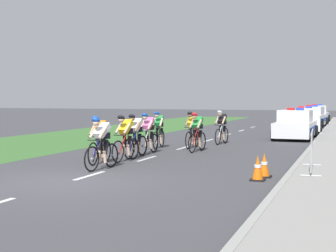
% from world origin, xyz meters
% --- Properties ---
extents(ground_plane, '(160.00, 160.00, 0.00)m').
position_xyz_m(ground_plane, '(0.00, 0.00, 0.00)').
color(ground_plane, '#424247').
extents(kerb_edge, '(0.16, 60.00, 0.13)m').
position_xyz_m(kerb_edge, '(5.06, 14.00, 0.07)').
color(kerb_edge, '#9E9E99').
rests_on(kerb_edge, ground).
extents(grass_verge, '(7.00, 60.00, 0.01)m').
position_xyz_m(grass_verge, '(-7.28, 14.00, 0.00)').
color(grass_verge, '#3D7033').
rests_on(grass_verge, ground).
extents(lane_markings_centre, '(0.14, 29.60, 0.01)m').
position_xyz_m(lane_markings_centre, '(0.00, 11.02, 0.00)').
color(lane_markings_centre, white).
rests_on(lane_markings_centre, ground).
extents(cyclist_lead, '(0.45, 1.72, 1.56)m').
position_xyz_m(cyclist_lead, '(-0.24, 2.14, 0.79)').
color(cyclist_lead, black).
rests_on(cyclist_lead, ground).
extents(cyclist_second, '(0.43, 1.72, 1.56)m').
position_xyz_m(cyclist_second, '(-0.91, 3.29, 0.79)').
color(cyclist_second, black).
rests_on(cyclist_second, ground).
extents(cyclist_third, '(0.45, 1.72, 1.56)m').
position_xyz_m(cyclist_third, '(-0.40, 4.15, 0.79)').
color(cyclist_third, black).
rests_on(cyclist_third, ground).
extents(cyclist_fourth, '(0.44, 1.72, 1.56)m').
position_xyz_m(cyclist_fourth, '(-0.49, 5.17, 0.79)').
color(cyclist_fourth, black).
rests_on(cyclist_fourth, ground).
extents(cyclist_fifth, '(0.43, 1.72, 1.56)m').
position_xyz_m(cyclist_fifth, '(-0.52, 6.40, 0.79)').
color(cyclist_fifth, black).
rests_on(cyclist_fifth, ground).
extents(cyclist_sixth, '(0.45, 1.72, 1.56)m').
position_xyz_m(cyclist_sixth, '(-0.93, 8.55, 0.79)').
color(cyclist_sixth, black).
rests_on(cyclist_sixth, ground).
extents(cyclist_seventh, '(0.45, 1.72, 1.56)m').
position_xyz_m(cyclist_seventh, '(0.98, 7.74, 0.79)').
color(cyclist_seventh, black).
rests_on(cyclist_seventh, ground).
extents(cyclist_eighth, '(0.42, 1.72, 1.56)m').
position_xyz_m(cyclist_eighth, '(0.37, 9.05, 0.79)').
color(cyclist_eighth, black).
rests_on(cyclist_eighth, ground).
extents(cyclist_ninth, '(0.45, 1.72, 1.56)m').
position_xyz_m(cyclist_ninth, '(1.09, 11.25, 0.79)').
color(cyclist_ninth, black).
rests_on(cyclist_ninth, ground).
extents(police_car_nearest, '(2.07, 4.43, 1.59)m').
position_xyz_m(police_car_nearest, '(3.93, 15.38, 0.68)').
color(police_car_nearest, white).
rests_on(police_car_nearest, ground).
extents(police_car_second, '(2.24, 4.51, 1.59)m').
position_xyz_m(police_car_second, '(3.93, 21.12, 0.68)').
color(police_car_second, white).
rests_on(police_car_second, ground).
extents(police_car_third, '(2.28, 4.53, 1.59)m').
position_xyz_m(police_car_third, '(3.93, 27.32, 0.68)').
color(police_car_third, silver).
rests_on(police_car_third, ground).
extents(police_car_furthest, '(2.07, 4.44, 1.59)m').
position_xyz_m(police_car_furthest, '(3.93, 33.60, 0.68)').
color(police_car_furthest, white).
rests_on(police_car_furthest, ground).
extents(crowd_barrier_front, '(0.61, 2.32, 1.07)m').
position_xyz_m(crowd_barrier_front, '(5.57, 3.15, 0.65)').
color(crowd_barrier_front, '#B7BABF').
rests_on(crowd_barrier_front, sidewalk_slab).
extents(traffic_cone_near, '(0.36, 0.36, 0.64)m').
position_xyz_m(traffic_cone_near, '(4.43, 2.34, 0.31)').
color(traffic_cone_near, black).
rests_on(traffic_cone_near, ground).
extents(traffic_cone_mid, '(0.36, 0.36, 0.64)m').
position_xyz_m(traffic_cone_mid, '(4.36, 1.74, 0.31)').
color(traffic_cone_mid, black).
rests_on(traffic_cone_mid, ground).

